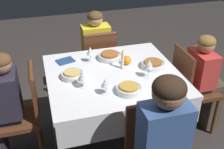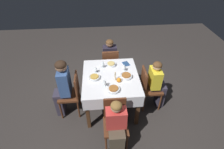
{
  "view_description": "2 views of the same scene",
  "coord_description": "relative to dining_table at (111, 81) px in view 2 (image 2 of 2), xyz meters",
  "views": [
    {
      "loc": [
        0.57,
        1.95,
        1.97
      ],
      "look_at": [
        0.03,
        0.08,
        0.82
      ],
      "focal_mm": 45.0,
      "sensor_mm": 36.0,
      "label": 1
    },
    {
      "loc": [
        -2.43,
        0.18,
        2.77
      ],
      "look_at": [
        -0.07,
        -0.02,
        0.88
      ],
      "focal_mm": 28.0,
      "sensor_mm": 36.0,
      "label": 2
    }
  ],
  "objects": [
    {
      "name": "wine_glass_west",
      "position": [
        -0.26,
        0.13,
        0.22
      ],
      "size": [
        0.07,
        0.07,
        0.16
      ],
      "color": "white",
      "rests_on": "dining_table"
    },
    {
      "name": "bowl_west",
      "position": [
        -0.37,
        -0.02,
        0.13
      ],
      "size": [
        0.21,
        0.21,
        0.06
      ],
      "color": "silver",
      "rests_on": "dining_table"
    },
    {
      "name": "wine_glass_east",
      "position": [
        0.28,
        0.13,
        0.21
      ],
      "size": [
        0.08,
        0.08,
        0.15
      ],
      "color": "white",
      "rests_on": "dining_table"
    },
    {
      "name": "bowl_east",
      "position": [
        0.34,
        -0.03,
        0.13
      ],
      "size": [
        0.19,
        0.19,
        0.06
      ],
      "color": "silver",
      "rests_on": "dining_table"
    },
    {
      "name": "chair_south",
      "position": [
        -0.04,
        -0.72,
        -0.17
      ],
      "size": [
        0.38,
        0.38,
        0.9
      ],
      "color": "#562D19",
      "rests_on": "ground_plane"
    },
    {
      "name": "bowl_south",
      "position": [
        -0.04,
        -0.28,
        0.13
      ],
      "size": [
        0.22,
        0.22,
        0.06
      ],
      "color": "silver",
      "rests_on": "dining_table"
    },
    {
      "name": "orange_fruit",
      "position": [
        -0.16,
        -0.13,
        0.14
      ],
      "size": [
        0.08,
        0.08,
        0.08
      ],
      "primitive_type": "sphere",
      "color": "orange",
      "rests_on": "dining_table"
    },
    {
      "name": "person_child_red",
      "position": [
        -0.93,
        -0.01,
        -0.11
      ],
      "size": [
        0.33,
        0.3,
        1.02
      ],
      "rotation": [
        0.0,
        0.0,
        -1.57
      ],
      "color": "#4C4233",
      "rests_on": "ground_plane"
    },
    {
      "name": "napkin_red_folded",
      "position": [
        0.36,
        -0.33,
        0.11
      ],
      "size": [
        0.18,
        0.15,
        0.01
      ],
      "rotation": [
        0.0,
        0.0,
        0.3
      ],
      "color": "navy",
      "rests_on": "dining_table"
    },
    {
      "name": "wine_glass_south",
      "position": [
        0.14,
        -0.26,
        0.21
      ],
      "size": [
        0.07,
        0.07,
        0.15
      ],
      "color": "white",
      "rests_on": "dining_table"
    },
    {
      "name": "chair_west",
      "position": [
        -0.77,
        -0.01,
        -0.17
      ],
      "size": [
        0.38,
        0.38,
        0.9
      ],
      "rotation": [
        0.0,
        0.0,
        -1.57
      ],
      "color": "#562D19",
      "rests_on": "ground_plane"
    },
    {
      "name": "chair_north",
      "position": [
        -0.08,
        0.72,
        -0.17
      ],
      "size": [
        0.38,
        0.38,
        0.9
      ],
      "rotation": [
        0.0,
        0.0,
        3.14
      ],
      "color": "#562D19",
      "rests_on": "ground_plane"
    },
    {
      "name": "candle_centerpiece",
      "position": [
        -0.1,
        -0.07,
        0.17
      ],
      "size": [
        0.05,
        0.05,
        0.18
      ],
      "color": "beige",
      "rests_on": "dining_table"
    },
    {
      "name": "chair_east",
      "position": [
        0.77,
        -0.05,
        -0.17
      ],
      "size": [
        0.38,
        0.38,
        0.9
      ],
      "rotation": [
        0.0,
        0.0,
        1.57
      ],
      "color": "#562D19",
      "rests_on": "ground_plane"
    },
    {
      "name": "bowl_north",
      "position": [
        -0.04,
        0.29,
        0.13
      ],
      "size": [
        0.2,
        0.2,
        0.06
      ],
      "color": "silver",
      "rests_on": "dining_table"
    },
    {
      "name": "person_adult_denim",
      "position": [
        -0.08,
        0.87,
        0.01
      ],
      "size": [
        0.3,
        0.34,
        1.2
      ],
      "rotation": [
        0.0,
        0.0,
        3.14
      ],
      "color": "#383342",
      "rests_on": "ground_plane"
    },
    {
      "name": "ground_plane",
      "position": [
        0.0,
        0.0,
        -0.67
      ],
      "size": [
        8.0,
        8.0,
        0.0
      ],
      "primitive_type": "plane",
      "color": "#332D2B"
    },
    {
      "name": "wine_glass_north",
      "position": [
        0.14,
        0.27,
        0.2
      ],
      "size": [
        0.07,
        0.07,
        0.13
      ],
      "color": "white",
      "rests_on": "dining_table"
    },
    {
      "name": "dining_table",
      "position": [
        0.0,
        0.0,
        0.0
      ],
      "size": [
        1.1,
        1.01,
        0.78
      ],
      "color": "silver",
      "rests_on": "ground_plane"
    },
    {
      "name": "person_child_yellow",
      "position": [
        -0.04,
        -0.88,
        -0.09
      ],
      "size": [
        0.3,
        0.33,
        1.06
      ],
      "color": "#383342",
      "rests_on": "ground_plane"
    },
    {
      "name": "person_child_dark",
      "position": [
        0.92,
        -0.05,
        -0.09
      ],
      "size": [
        0.33,
        0.3,
        1.06
      ],
      "rotation": [
        0.0,
        0.0,
        1.57
      ],
      "color": "#282833",
      "rests_on": "ground_plane"
    }
  ]
}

